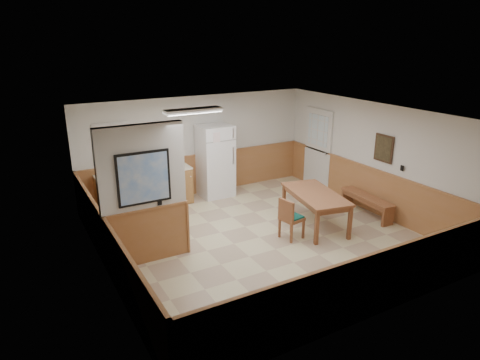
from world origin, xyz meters
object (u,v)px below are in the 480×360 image
dining_table (315,197)px  dining_chair (289,216)px  refrigerator (215,161)px  dining_bench (367,201)px  soap_bottle (107,172)px  fire_extinguisher (181,159)px

dining_table → dining_chair: (-0.84, -0.24, -0.16)m
refrigerator → dining_chair: 3.00m
dining_bench → soap_bottle: bearing=154.1°
refrigerator → dining_chair: size_ratio=2.13×
soap_bottle → dining_table: bearing=-37.2°
dining_bench → fire_extinguisher: bearing=142.7°
dining_bench → dining_chair: 2.27m
refrigerator → dining_table: (1.00, -2.73, -0.25)m
fire_extinguisher → soap_bottle: fire_extinguisher is taller
refrigerator → dining_bench: size_ratio=1.23×
soap_bottle → fire_extinguisher: bearing=-0.2°
soap_bottle → dining_bench: bearing=-29.5°
dining_chair → soap_bottle: bearing=123.4°
dining_bench → fire_extinguisher: fire_extinguisher is taller
dining_chair → fire_extinguisher: 3.23m
refrigerator → soap_bottle: size_ratio=7.57×
dining_table → fire_extinguisher: 3.37m
refrigerator → soap_bottle: 2.65m
fire_extinguisher → soap_bottle: bearing=-161.8°
dining_chair → soap_bottle: 4.15m
dining_table → dining_chair: bearing=-152.8°
fire_extinguisher → dining_table: bearing=-37.3°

